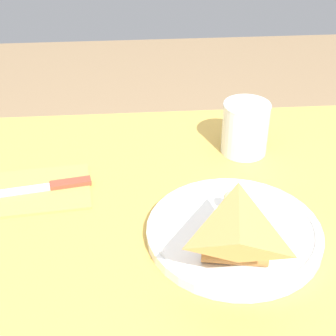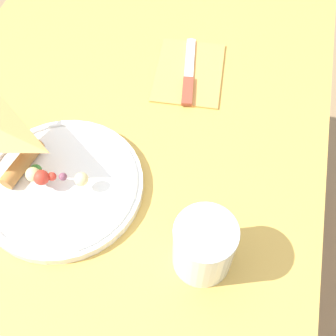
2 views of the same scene
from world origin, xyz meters
The scene contains 6 objects.
ground_plane centered at (0.00, 0.00, 0.00)m, with size 6.00×6.00×0.00m, color #997A56.
dining_table centered at (0.00, 0.00, 0.66)m, with size 1.28×0.71×0.77m.
plate_pizza centered at (-0.08, 0.05, 0.79)m, with size 0.25×0.25×0.05m.
milk_glass centered at (-0.14, -0.19, 0.82)m, with size 0.08×0.08×0.10m.
napkin_folded centered at (0.23, -0.09, 0.78)m, with size 0.18×0.14×0.00m.
butter_knife centered at (0.22, -0.09, 0.78)m, with size 0.18×0.05×0.01m.
Camera 2 is at (-0.37, -0.20, 1.35)m, focal length 45.00 mm.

